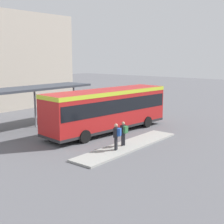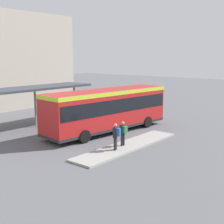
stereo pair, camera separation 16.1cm
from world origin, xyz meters
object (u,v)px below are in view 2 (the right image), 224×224
pedestrian_companion (116,135)px  bicycle_orange (133,110)px  bicycle_green (140,111)px  bicycle_black (127,109)px  pedestrian_waiting (123,132)px  city_bus (108,107)px

pedestrian_companion → bicycle_orange: 13.03m
bicycle_green → bicycle_black: bearing=-178.4°
pedestrian_waiting → pedestrian_companion: size_ratio=0.96×
bicycle_green → bicycle_black: 1.62m
city_bus → bicycle_black: bearing=32.6°
city_bus → bicycle_orange: (7.44, 3.00, -1.52)m
city_bus → bicycle_orange: size_ratio=6.14×
bicycle_black → bicycle_green: bearing=7.1°
pedestrian_waiting → bicycle_black: pedestrian_waiting is taller
city_bus → bicycle_black: city_bus is taller
bicycle_green → bicycle_orange: bicycle_orange is taller
bicycle_orange → bicycle_black: bearing=166.5°
bicycle_green → pedestrian_companion: bearing=-63.7°
pedestrian_waiting → pedestrian_companion: pedestrian_companion is taller
pedestrian_companion → bicycle_green: (11.34, 5.97, -0.73)m
pedestrian_waiting → bicycle_orange: size_ratio=0.88×
bicycle_green → bicycle_orange: size_ratio=0.86×
city_bus → pedestrian_waiting: (-2.65, -3.56, -0.88)m
pedestrian_waiting → bicycle_black: (10.24, 7.37, -0.66)m
pedestrian_waiting → pedestrian_companion: 1.03m
pedestrian_companion → bicycle_black: pedestrian_companion is taller
city_bus → pedestrian_companion: city_bus is taller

